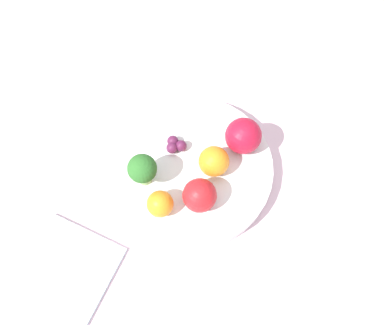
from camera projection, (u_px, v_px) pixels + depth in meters
name	position (u px, v px, depth m)	size (l,w,h in m)	color
ground_plane	(192.00, 177.00, 0.65)	(6.00, 6.00, 0.00)	gray
table_surface	(192.00, 175.00, 0.64)	(1.20, 1.20, 0.02)	silver
bowl	(192.00, 169.00, 0.61)	(0.26, 0.26, 0.03)	white
broccoli	(142.00, 170.00, 0.55)	(0.04, 0.04, 0.07)	#8CB76B
apple_red	(243.00, 136.00, 0.59)	(0.06, 0.06, 0.06)	#B7142D
apple_green	(200.00, 195.00, 0.55)	(0.05, 0.05, 0.05)	red
orange_front	(214.00, 164.00, 0.57)	(0.05, 0.05, 0.05)	orange
orange_back	(160.00, 204.00, 0.55)	(0.04, 0.04, 0.04)	orange
grape_cluster	(175.00, 145.00, 0.60)	(0.03, 0.03, 0.02)	#5B1E42
napkin	(67.00, 271.00, 0.56)	(0.17, 0.17, 0.01)	silver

